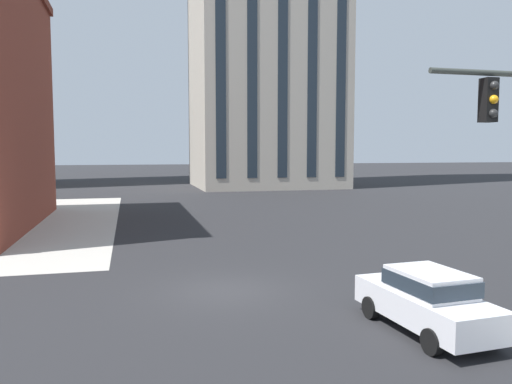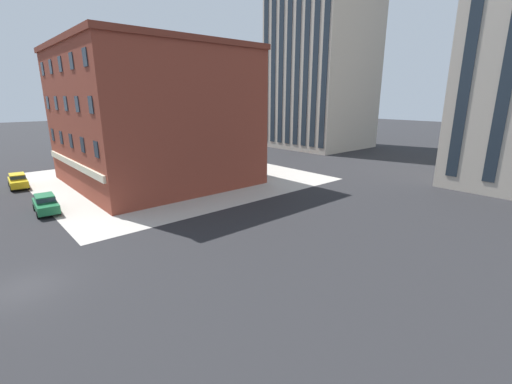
% 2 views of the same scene
% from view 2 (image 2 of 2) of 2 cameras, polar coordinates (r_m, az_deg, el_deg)
% --- Properties ---
extents(ground_plane, '(320.00, 320.00, 0.00)m').
position_cam_2_polar(ground_plane, '(23.97, -33.85, -13.01)').
color(ground_plane, '#262628').
extents(sidewalk_far_corner, '(32.00, 32.00, 0.02)m').
position_cam_2_polar(sidewalk_far_corner, '(47.98, -13.51, 2.51)').
color(sidewalk_far_corner, '#B7B2A8').
rests_on(sidewalk_far_corner, ground).
extents(car_main_northbound_far, '(4.51, 2.12, 1.68)m').
position_cam_2_polar(car_main_northbound_far, '(37.31, -31.43, -1.57)').
color(car_main_northbound_far, '#1E6B3D').
rests_on(car_main_northbound_far, ground).
extents(car_main_southbound_near, '(4.49, 2.08, 1.68)m').
position_cam_2_polar(car_main_southbound_near, '(49.32, -34.67, 1.61)').
color(car_main_southbound_near, gold).
rests_on(car_main_southbound_near, ground).
extents(storefront_block_near_corner, '(21.39, 19.50, 16.13)m').
position_cam_2_polar(storefront_block_near_corner, '(45.35, -16.65, 11.90)').
color(storefront_block_near_corner, brown).
rests_on(storefront_block_near_corner, ground).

